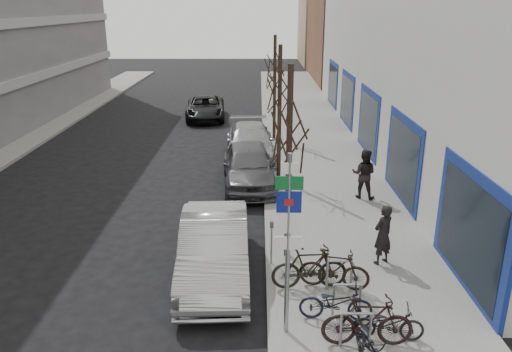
{
  "coord_description": "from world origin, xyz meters",
  "views": [
    {
      "loc": [
        1.81,
        -9.18,
        6.89
      ],
      "look_at": [
        1.72,
        5.05,
        2.0
      ],
      "focal_mm": 35.0,
      "sensor_mm": 36.0,
      "label": 1
    }
  ],
  "objects_px": {
    "meter_mid": "(268,174)",
    "bike_mid_curb": "(336,300)",
    "bike_near_right": "(368,321)",
    "bike_mid_inner": "(309,267)",
    "parked_car_back": "(250,143)",
    "parked_car_front": "(214,248)",
    "highway_sign_pole": "(288,236)",
    "meter_front": "(272,239)",
    "bike_far_inner": "(334,269)",
    "meter_back": "(266,137)",
    "bike_near_left": "(370,343)",
    "tree_mid": "(280,82)",
    "bike_far_curb": "(388,320)",
    "pedestrian_near": "(383,235)",
    "lane_car": "(205,108)",
    "pedestrian_far": "(364,174)",
    "tree_far": "(275,63)",
    "tree_near": "(290,119)",
    "parked_car_mid": "(249,165)",
    "bike_rack": "(347,296)"
  },
  "relations": [
    {
      "from": "highway_sign_pole",
      "to": "pedestrian_near",
      "type": "distance_m",
      "value": 4.4
    },
    {
      "from": "tree_near",
      "to": "bike_rack",
      "type": "bearing_deg",
      "value": -67.52
    },
    {
      "from": "highway_sign_pole",
      "to": "parked_car_back",
      "type": "xyz_separation_m",
      "value": [
        -1.0,
        13.41,
        -1.67
      ]
    },
    {
      "from": "bike_rack",
      "to": "bike_mid_inner",
      "type": "height_order",
      "value": "bike_mid_inner"
    },
    {
      "from": "tree_near",
      "to": "tree_mid",
      "type": "relative_size",
      "value": 1.0
    },
    {
      "from": "bike_rack",
      "to": "bike_far_inner",
      "type": "height_order",
      "value": "bike_far_inner"
    },
    {
      "from": "bike_near_right",
      "to": "bike_mid_inner",
      "type": "relative_size",
      "value": 1.0
    },
    {
      "from": "pedestrian_near",
      "to": "highway_sign_pole",
      "type": "bearing_deg",
      "value": 15.88
    },
    {
      "from": "bike_far_inner",
      "to": "pedestrian_far",
      "type": "height_order",
      "value": "pedestrian_far"
    },
    {
      "from": "tree_mid",
      "to": "lane_car",
      "type": "distance_m",
      "value": 13.31
    },
    {
      "from": "tree_far",
      "to": "meter_mid",
      "type": "height_order",
      "value": "tree_far"
    },
    {
      "from": "tree_mid",
      "to": "meter_mid",
      "type": "height_order",
      "value": "tree_mid"
    },
    {
      "from": "bike_near_left",
      "to": "bike_far_curb",
      "type": "xyz_separation_m",
      "value": [
        0.58,
        0.86,
        -0.09
      ]
    },
    {
      "from": "parked_car_back",
      "to": "lane_car",
      "type": "bearing_deg",
      "value": 105.48
    },
    {
      "from": "bike_far_curb",
      "to": "bike_near_right",
      "type": "bearing_deg",
      "value": 116.61
    },
    {
      "from": "parked_car_mid",
      "to": "parked_car_front",
      "type": "bearing_deg",
      "value": -100.62
    },
    {
      "from": "meter_mid",
      "to": "bike_near_right",
      "type": "relative_size",
      "value": 0.66
    },
    {
      "from": "bike_near_left",
      "to": "bike_far_curb",
      "type": "height_order",
      "value": "bike_near_left"
    },
    {
      "from": "meter_mid",
      "to": "bike_near_right",
      "type": "bearing_deg",
      "value": -78.03
    },
    {
      "from": "parked_car_back",
      "to": "pedestrian_near",
      "type": "xyz_separation_m",
      "value": [
        3.77,
        -10.32,
        0.22
      ]
    },
    {
      "from": "meter_back",
      "to": "parked_car_front",
      "type": "distance_m",
      "value": 11.5
    },
    {
      "from": "bike_far_inner",
      "to": "meter_front",
      "type": "bearing_deg",
      "value": 64.09
    },
    {
      "from": "tree_far",
      "to": "highway_sign_pole",
      "type": "bearing_deg",
      "value": -90.69
    },
    {
      "from": "tree_far",
      "to": "meter_back",
      "type": "relative_size",
      "value": 4.33
    },
    {
      "from": "meter_mid",
      "to": "bike_mid_curb",
      "type": "height_order",
      "value": "meter_mid"
    },
    {
      "from": "bike_near_right",
      "to": "bike_mid_curb",
      "type": "distance_m",
      "value": 1.04
    },
    {
      "from": "tree_near",
      "to": "meter_mid",
      "type": "xyz_separation_m",
      "value": [
        -0.45,
        5.0,
        -3.19
      ]
    },
    {
      "from": "tree_mid",
      "to": "bike_mid_curb",
      "type": "bearing_deg",
      "value": -84.43
    },
    {
      "from": "parked_car_back",
      "to": "bike_near_right",
      "type": "bearing_deg",
      "value": -82.63
    },
    {
      "from": "meter_front",
      "to": "meter_back",
      "type": "bearing_deg",
      "value": 90.0
    },
    {
      "from": "pedestrian_far",
      "to": "parked_car_mid",
      "type": "bearing_deg",
      "value": -1.36
    },
    {
      "from": "parked_car_mid",
      "to": "pedestrian_near",
      "type": "bearing_deg",
      "value": -64.7
    },
    {
      "from": "bike_far_curb",
      "to": "pedestrian_near",
      "type": "xyz_separation_m",
      "value": [
        0.64,
        3.33,
        0.39
      ]
    },
    {
      "from": "bike_near_right",
      "to": "lane_car",
      "type": "distance_m",
      "value": 23.31
    },
    {
      "from": "bike_far_curb",
      "to": "tree_near",
      "type": "bearing_deg",
      "value": 31.8
    },
    {
      "from": "highway_sign_pole",
      "to": "bike_mid_inner",
      "type": "relative_size",
      "value": 2.19
    },
    {
      "from": "pedestrian_far",
      "to": "tree_near",
      "type": "bearing_deg",
      "value": 76.18
    },
    {
      "from": "meter_front",
      "to": "bike_far_inner",
      "type": "distance_m",
      "value": 1.97
    },
    {
      "from": "bike_rack",
      "to": "tree_far",
      "type": "relative_size",
      "value": 0.41
    },
    {
      "from": "meter_mid",
      "to": "bike_mid_inner",
      "type": "height_order",
      "value": "meter_mid"
    },
    {
      "from": "meter_back",
      "to": "bike_mid_inner",
      "type": "height_order",
      "value": "meter_back"
    },
    {
      "from": "meter_back",
      "to": "parked_car_front",
      "type": "xyz_separation_m",
      "value": [
        -1.52,
        -11.4,
        -0.09
      ]
    },
    {
      "from": "meter_back",
      "to": "bike_near_left",
      "type": "relative_size",
      "value": 0.7
    },
    {
      "from": "parked_car_back",
      "to": "bike_near_left",
      "type": "bearing_deg",
      "value": -83.48
    },
    {
      "from": "parked_car_back",
      "to": "parked_car_front",
      "type": "bearing_deg",
      "value": -97.52
    },
    {
      "from": "bike_rack",
      "to": "meter_back",
      "type": "bearing_deg",
      "value": 97.02
    },
    {
      "from": "meter_back",
      "to": "lane_car",
      "type": "height_order",
      "value": "meter_back"
    },
    {
      "from": "meter_front",
      "to": "parked_car_mid",
      "type": "relative_size",
      "value": 0.25
    },
    {
      "from": "pedestrian_far",
      "to": "tree_mid",
      "type": "bearing_deg",
      "value": -13.1
    },
    {
      "from": "bike_rack",
      "to": "pedestrian_far",
      "type": "xyz_separation_m",
      "value": [
        1.83,
        7.43,
        0.42
      ]
    }
  ]
}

